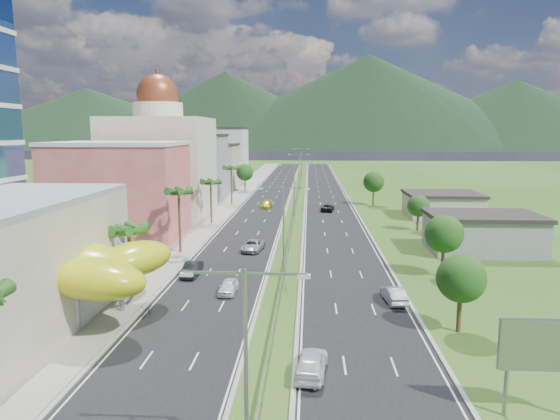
# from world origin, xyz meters

# --- Properties ---
(ground) EXTENTS (500.00, 500.00, 0.00)m
(ground) POSITION_xyz_m (0.00, 0.00, 0.00)
(ground) COLOR #2D5119
(ground) RESTS_ON ground
(road_left) EXTENTS (11.00, 260.00, 0.04)m
(road_left) POSITION_xyz_m (-7.50, 90.00, 0.02)
(road_left) COLOR black
(road_left) RESTS_ON ground
(road_right) EXTENTS (11.00, 260.00, 0.04)m
(road_right) POSITION_xyz_m (7.50, 90.00, 0.02)
(road_right) COLOR black
(road_right) RESTS_ON ground
(sidewalk_left) EXTENTS (7.00, 260.00, 0.12)m
(sidewalk_left) POSITION_xyz_m (-17.00, 90.00, 0.06)
(sidewalk_left) COLOR gray
(sidewalk_left) RESTS_ON ground
(median_guardrail) EXTENTS (0.10, 216.06, 0.76)m
(median_guardrail) POSITION_xyz_m (0.00, 71.99, 0.62)
(median_guardrail) COLOR gray
(median_guardrail) RESTS_ON ground
(streetlight_median_a) EXTENTS (6.04, 0.25, 11.00)m
(streetlight_median_a) POSITION_xyz_m (0.00, -25.00, 6.75)
(streetlight_median_a) COLOR gray
(streetlight_median_a) RESTS_ON ground
(streetlight_median_b) EXTENTS (6.04, 0.25, 11.00)m
(streetlight_median_b) POSITION_xyz_m (0.00, 10.00, 6.75)
(streetlight_median_b) COLOR gray
(streetlight_median_b) RESTS_ON ground
(streetlight_median_c) EXTENTS (6.04, 0.25, 11.00)m
(streetlight_median_c) POSITION_xyz_m (0.00, 50.00, 6.75)
(streetlight_median_c) COLOR gray
(streetlight_median_c) RESTS_ON ground
(streetlight_median_d) EXTENTS (6.04, 0.25, 11.00)m
(streetlight_median_d) POSITION_xyz_m (0.00, 95.00, 6.75)
(streetlight_median_d) COLOR gray
(streetlight_median_d) RESTS_ON ground
(streetlight_median_e) EXTENTS (6.04, 0.25, 11.00)m
(streetlight_median_e) POSITION_xyz_m (0.00, 140.00, 6.75)
(streetlight_median_e) COLOR gray
(streetlight_median_e) RESTS_ON ground
(lime_canopy) EXTENTS (18.00, 15.00, 7.40)m
(lime_canopy) POSITION_xyz_m (-20.00, -4.00, 4.99)
(lime_canopy) COLOR #B7BD12
(lime_canopy) RESTS_ON ground
(pink_shophouse) EXTENTS (20.00, 15.00, 15.00)m
(pink_shophouse) POSITION_xyz_m (-28.00, 32.00, 7.50)
(pink_shophouse) COLOR #C04E54
(pink_shophouse) RESTS_ON ground
(domed_building) EXTENTS (20.00, 20.00, 28.70)m
(domed_building) POSITION_xyz_m (-28.00, 55.00, 11.35)
(domed_building) COLOR beige
(domed_building) RESTS_ON ground
(midrise_grey) EXTENTS (16.00, 15.00, 16.00)m
(midrise_grey) POSITION_xyz_m (-27.00, 80.00, 8.00)
(midrise_grey) COLOR gray
(midrise_grey) RESTS_ON ground
(midrise_beige) EXTENTS (16.00, 15.00, 13.00)m
(midrise_beige) POSITION_xyz_m (-27.00, 102.00, 6.50)
(midrise_beige) COLOR #A29C86
(midrise_beige) RESTS_ON ground
(midrise_white) EXTENTS (16.00, 15.00, 18.00)m
(midrise_white) POSITION_xyz_m (-27.00, 125.00, 9.00)
(midrise_white) COLOR silver
(midrise_white) RESTS_ON ground
(billboard) EXTENTS (5.20, 0.35, 6.20)m
(billboard) POSITION_xyz_m (17.00, -18.00, 4.42)
(billboard) COLOR gray
(billboard) RESTS_ON ground
(shed_near) EXTENTS (15.00, 10.00, 5.00)m
(shed_near) POSITION_xyz_m (28.00, 25.00, 2.50)
(shed_near) COLOR gray
(shed_near) RESTS_ON ground
(shed_far) EXTENTS (14.00, 12.00, 4.40)m
(shed_far) POSITION_xyz_m (30.00, 55.00, 2.20)
(shed_far) COLOR #A29C86
(shed_far) RESTS_ON ground
(palm_tree_b) EXTENTS (3.60, 3.60, 8.10)m
(palm_tree_b) POSITION_xyz_m (-15.50, 2.00, 7.06)
(palm_tree_b) COLOR #47301C
(palm_tree_b) RESTS_ON ground
(palm_tree_c) EXTENTS (3.60, 3.60, 9.60)m
(palm_tree_c) POSITION_xyz_m (-15.50, 22.00, 8.50)
(palm_tree_c) COLOR #47301C
(palm_tree_c) RESTS_ON ground
(palm_tree_d) EXTENTS (3.60, 3.60, 8.60)m
(palm_tree_d) POSITION_xyz_m (-15.50, 45.00, 7.54)
(palm_tree_d) COLOR #47301C
(palm_tree_d) RESTS_ON ground
(palm_tree_e) EXTENTS (3.60, 3.60, 9.40)m
(palm_tree_e) POSITION_xyz_m (-15.50, 70.00, 8.31)
(palm_tree_e) COLOR #47301C
(palm_tree_e) RESTS_ON ground
(leafy_tree_lfar) EXTENTS (4.90, 4.90, 8.05)m
(leafy_tree_lfar) POSITION_xyz_m (-15.50, 95.00, 5.58)
(leafy_tree_lfar) COLOR #47301C
(leafy_tree_lfar) RESTS_ON ground
(leafy_tree_ra) EXTENTS (4.20, 4.20, 6.90)m
(leafy_tree_ra) POSITION_xyz_m (16.00, -5.00, 4.78)
(leafy_tree_ra) COLOR #47301C
(leafy_tree_ra) RESTS_ON ground
(leafy_tree_rb) EXTENTS (4.55, 4.55, 7.47)m
(leafy_tree_rb) POSITION_xyz_m (19.00, 12.00, 5.18)
(leafy_tree_rb) COLOR #47301C
(leafy_tree_rb) RESTS_ON ground
(leafy_tree_rc) EXTENTS (3.85, 3.85, 6.33)m
(leafy_tree_rc) POSITION_xyz_m (22.00, 40.00, 4.37)
(leafy_tree_rc) COLOR #47301C
(leafy_tree_rc) RESTS_ON ground
(leafy_tree_rd) EXTENTS (4.90, 4.90, 8.05)m
(leafy_tree_rd) POSITION_xyz_m (18.00, 70.00, 5.58)
(leafy_tree_rd) COLOR #47301C
(leafy_tree_rd) RESTS_ON ground
(mountain_ridge) EXTENTS (860.00, 140.00, 90.00)m
(mountain_ridge) POSITION_xyz_m (60.00, 450.00, 0.00)
(mountain_ridge) COLOR black
(mountain_ridge) RESTS_ON ground
(car_white_near_left) EXTENTS (1.86, 4.34, 1.46)m
(car_white_near_left) POSITION_xyz_m (-5.63, 4.04, 0.77)
(car_white_near_left) COLOR white
(car_white_near_left) RESTS_ON road_left
(car_dark_left) EXTENTS (1.88, 5.02, 1.64)m
(car_dark_left) POSITION_xyz_m (-11.10, 10.35, 0.86)
(car_dark_left) COLOR black
(car_dark_left) RESTS_ON road_left
(car_silver_mid_left) EXTENTS (3.29, 5.86, 1.55)m
(car_silver_mid_left) POSITION_xyz_m (-5.15, 23.29, 0.81)
(car_silver_mid_left) COLOR #9EA0A6
(car_silver_mid_left) RESTS_ON road_left
(car_yellow_far_left) EXTENTS (2.62, 5.40, 1.51)m
(car_yellow_far_left) POSITION_xyz_m (-6.68, 64.54, 0.80)
(car_yellow_far_left) COLOR gold
(car_yellow_far_left) RESTS_ON road_left
(car_white_near_right) EXTENTS (2.67, 5.41, 1.77)m
(car_white_near_right) POSITION_xyz_m (3.20, -13.59, 0.93)
(car_white_near_right) COLOR white
(car_white_near_right) RESTS_ON road_right
(car_silver_right) EXTENTS (2.28, 5.08, 1.62)m
(car_silver_right) POSITION_xyz_m (11.60, 2.22, 0.85)
(car_silver_right) COLOR #ABADB3
(car_silver_right) RESTS_ON road_right
(car_dark_far_right) EXTENTS (3.30, 5.79, 1.52)m
(car_dark_far_right) POSITION_xyz_m (6.99, 60.56, 0.80)
(car_dark_far_right) COLOR black
(car_dark_far_right) RESTS_ON road_right
(motorcycle) EXTENTS (0.89, 2.17, 1.35)m
(motorcycle) POSITION_xyz_m (-12.15, -3.11, 0.71)
(motorcycle) COLOR black
(motorcycle) RESTS_ON road_left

